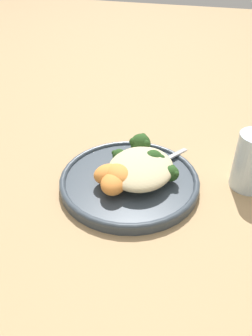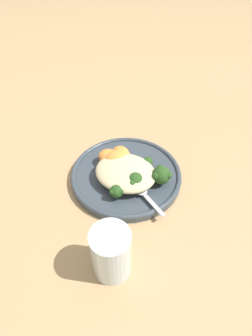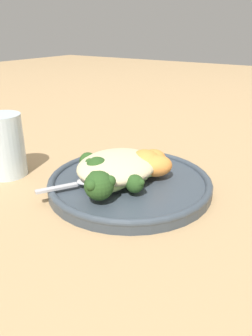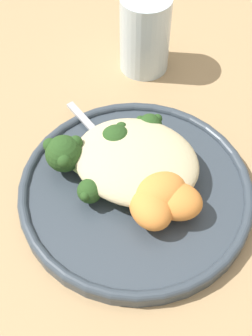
% 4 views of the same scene
% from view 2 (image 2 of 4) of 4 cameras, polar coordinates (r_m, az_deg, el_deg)
% --- Properties ---
extents(ground_plane, '(4.00, 4.00, 0.00)m').
position_cam_2_polar(ground_plane, '(0.66, 0.69, -1.04)').
color(ground_plane, tan).
extents(plate, '(0.27, 0.27, 0.02)m').
position_cam_2_polar(plate, '(0.64, 0.27, -1.48)').
color(plate, '#38424C').
rests_on(plate, ground_plane).
extents(quinoa_mound, '(0.14, 0.12, 0.04)m').
position_cam_2_polar(quinoa_mound, '(0.60, -0.11, -0.96)').
color(quinoa_mound, beige).
rests_on(quinoa_mound, plate).
extents(broccoli_stalk_0, '(0.06, 0.09, 0.03)m').
position_cam_2_polar(broccoli_stalk_0, '(0.62, -2.18, -0.64)').
color(broccoli_stalk_0, '#9EBC66').
rests_on(broccoli_stalk_0, plate).
extents(broccoli_stalk_1, '(0.04, 0.12, 0.03)m').
position_cam_2_polar(broccoli_stalk_1, '(0.59, -1.40, -3.66)').
color(broccoli_stalk_1, '#9EBC66').
rests_on(broccoli_stalk_1, plate).
extents(broccoli_stalk_2, '(0.08, 0.10, 0.04)m').
position_cam_2_polar(broccoli_stalk_2, '(0.59, 1.69, -2.04)').
color(broccoli_stalk_2, '#9EBC66').
rests_on(broccoli_stalk_2, plate).
extents(broccoli_stalk_3, '(0.13, 0.05, 0.04)m').
position_cam_2_polar(broccoli_stalk_3, '(0.60, 6.39, -1.15)').
color(broccoli_stalk_3, '#9EBC66').
rests_on(broccoli_stalk_3, plate).
extents(broccoli_stalk_4, '(0.07, 0.05, 0.03)m').
position_cam_2_polar(broccoli_stalk_4, '(0.63, 3.60, 0.98)').
color(broccoli_stalk_4, '#9EBC66').
rests_on(broccoli_stalk_4, plate).
extents(sweet_potato_chunk_0, '(0.06, 0.05, 0.03)m').
position_cam_2_polar(sweet_potato_chunk_0, '(0.64, -3.59, 2.44)').
color(sweet_potato_chunk_0, orange).
rests_on(sweet_potato_chunk_0, plate).
extents(sweet_potato_chunk_1, '(0.08, 0.08, 0.04)m').
position_cam_2_polar(sweet_potato_chunk_1, '(0.64, -2.10, 2.01)').
color(sweet_potato_chunk_1, orange).
rests_on(sweet_potato_chunk_1, plate).
extents(sweet_potato_chunk_2, '(0.07, 0.07, 0.03)m').
position_cam_2_polar(sweet_potato_chunk_2, '(0.65, -1.13, 2.96)').
color(sweet_potato_chunk_2, orange).
rests_on(sweet_potato_chunk_2, plate).
extents(spoon, '(0.10, 0.07, 0.01)m').
position_cam_2_polar(spoon, '(0.58, 3.65, -5.30)').
color(spoon, '#B7B7BC').
rests_on(spoon, plate).
extents(water_glass, '(0.07, 0.07, 0.11)m').
position_cam_2_polar(water_glass, '(0.47, -3.24, -17.97)').
color(water_glass, silver).
rests_on(water_glass, ground_plane).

